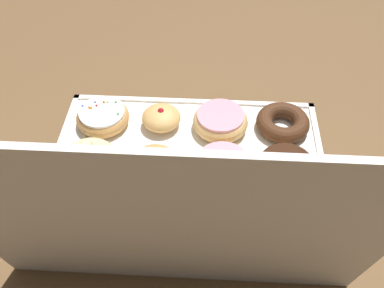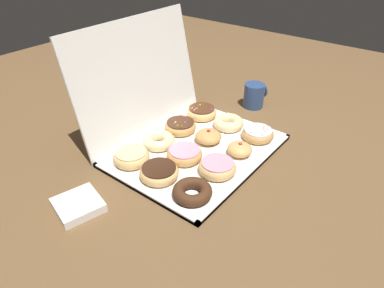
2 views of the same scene
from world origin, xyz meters
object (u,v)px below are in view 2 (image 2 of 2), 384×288
object	(u,v)px
pink_frosted_donut_1	(217,167)
sprinkle_donut_11	(202,112)
sprinkle_donut_3	(258,134)
coffee_mug	(254,95)
chocolate_frosted_donut_4	(158,172)
sprinkle_donut_10	(180,126)
chocolate_cake_ring_donut_0	(192,192)
glazed_ring_donut_8	(131,157)
cruller_donut_7	(228,122)
napkin_stack	(78,205)
pink_frosted_donut_5	(184,154)
cruller_donut_9	(159,140)
jelly_filled_donut_2	(240,149)
jelly_filled_donut_6	(209,137)
donut_box	(197,151)

from	to	relation	value
pink_frosted_donut_1	sprinkle_donut_11	bearing A→B (deg)	44.32
pink_frosted_donut_1	sprinkle_donut_11	distance (m)	0.36
sprinkle_donut_3	coffee_mug	bearing A→B (deg)	32.41
chocolate_frosted_donut_4	sprinkle_donut_10	bearing A→B (deg)	25.81
sprinkle_donut_10	sprinkle_donut_11	distance (m)	0.13
chocolate_cake_ring_donut_0	sprinkle_donut_10	distance (m)	0.36
sprinkle_donut_10	sprinkle_donut_11	xyz separation A→B (m)	(0.13, 0.00, 0.00)
chocolate_frosted_donut_4	glazed_ring_donut_8	size ratio (longest dim) A/B	1.02
cruller_donut_7	coffee_mug	xyz separation A→B (m)	(0.23, 0.02, 0.02)
cruller_donut_7	napkin_stack	distance (m)	0.62
pink_frosted_donut_5	sprinkle_donut_11	world-z (taller)	sprinkle_donut_11
pink_frosted_donut_1	coffee_mug	size ratio (longest dim) A/B	1.13
sprinkle_donut_3	cruller_donut_9	xyz separation A→B (m)	(-0.25, 0.25, 0.00)
sprinkle_donut_3	cruller_donut_7	bearing A→B (deg)	88.99
cruller_donut_7	glazed_ring_donut_8	xyz separation A→B (m)	(-0.38, 0.12, 0.00)
jelly_filled_donut_2	sprinkle_donut_3	bearing A→B (deg)	1.08
cruller_donut_7	sprinkle_donut_10	world-z (taller)	sprinkle_donut_10
chocolate_cake_ring_donut_0	pink_frosted_donut_1	world-z (taller)	pink_frosted_donut_1
jelly_filled_donut_6	sprinkle_donut_10	world-z (taller)	jelly_filled_donut_6
sprinkle_donut_10	sprinkle_donut_11	world-z (taller)	sprinkle_donut_11
cruller_donut_7	jelly_filled_donut_2	bearing A→B (deg)	-134.48
jelly_filled_donut_2	coffee_mug	bearing A→B (deg)	22.65
glazed_ring_donut_8	pink_frosted_donut_5	bearing A→B (deg)	-45.77
pink_frosted_donut_1	pink_frosted_donut_5	xyz separation A→B (m)	(-0.01, 0.13, -0.00)
glazed_ring_donut_8	sprinkle_donut_3	bearing A→B (deg)	-33.45
chocolate_frosted_donut_4	napkin_stack	world-z (taller)	chocolate_frosted_donut_4
pink_frosted_donut_5	chocolate_frosted_donut_4	bearing A→B (deg)	179.64
sprinkle_donut_3	pink_frosted_donut_1	bearing A→B (deg)	179.86
jelly_filled_donut_6	cruller_donut_7	distance (m)	0.13
chocolate_cake_ring_donut_0	chocolate_frosted_donut_4	size ratio (longest dim) A/B	0.95
sprinkle_donut_3	chocolate_frosted_donut_4	world-z (taller)	sprinkle_donut_3
donut_box	chocolate_frosted_donut_4	distance (m)	0.19
pink_frosted_donut_1	cruller_donut_7	world-z (taller)	same
chocolate_frosted_donut_4	cruller_donut_7	bearing A→B (deg)	0.02
chocolate_frosted_donut_4	donut_box	bearing A→B (deg)	-0.94
chocolate_cake_ring_donut_0	sprinkle_donut_3	distance (m)	0.39
chocolate_frosted_donut_4	sprinkle_donut_11	world-z (taller)	sprinkle_donut_11
chocolate_frosted_donut_4	napkin_stack	size ratio (longest dim) A/B	1.02
chocolate_cake_ring_donut_0	jelly_filled_donut_2	world-z (taller)	jelly_filled_donut_2
sprinkle_donut_11	chocolate_cake_ring_donut_0	bearing A→B (deg)	-146.54
pink_frosted_donut_5	sprinkle_donut_10	size ratio (longest dim) A/B	1.01
jelly_filled_donut_6	sprinkle_donut_11	bearing A→B (deg)	44.32
donut_box	napkin_stack	size ratio (longest dim) A/B	4.66
chocolate_frosted_donut_4	sprinkle_donut_11	bearing A→B (deg)	17.84
chocolate_frosted_donut_4	sprinkle_donut_11	distance (m)	0.40
chocolate_frosted_donut_4	glazed_ring_donut_8	xyz separation A→B (m)	(0.00, 0.12, 0.00)
donut_box	sprinkle_donut_11	distance (m)	0.23
pink_frosted_donut_1	chocolate_cake_ring_donut_0	bearing A→B (deg)	-177.19
sprinkle_donut_10	pink_frosted_donut_1	bearing A→B (deg)	-116.32
cruller_donut_7	cruller_donut_9	world-z (taller)	same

